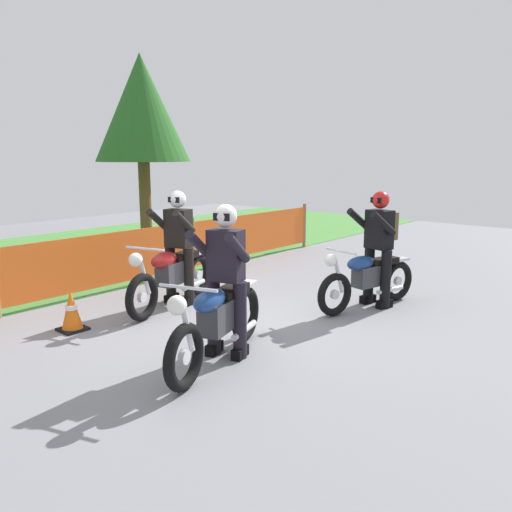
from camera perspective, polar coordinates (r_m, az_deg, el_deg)
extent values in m
cube|color=gray|center=(6.88, -3.65, -7.63)|extent=(24.00, 24.00, 0.02)
cube|color=#4C8C3D|center=(11.63, -24.94, -0.77)|extent=(24.00, 6.69, 0.01)
cylinder|color=olive|center=(9.74, -7.00, 1.17)|extent=(0.08, 0.08, 1.05)
cylinder|color=olive|center=(12.44, 5.36, 3.38)|extent=(0.08, 0.08, 1.05)
cube|color=orange|center=(8.64, -15.85, -0.33)|extent=(3.53, 0.02, 0.85)
cube|color=orange|center=(11.02, -0.07, 2.53)|extent=(3.53, 0.02, 0.85)
cylinder|color=brown|center=(12.72, -12.12, 5.59)|extent=(0.28, 0.28, 2.03)
cone|color=#286023|center=(12.70, -12.55, 15.69)|extent=(2.20, 2.20, 2.45)
torus|color=black|center=(4.99, -7.94, -11.01)|extent=(0.66, 0.31, 0.66)
cylinder|color=silver|center=(4.99, -7.94, -11.01)|extent=(0.16, 0.10, 0.14)
torus|color=black|center=(6.20, -1.18, -6.43)|extent=(0.66, 0.31, 0.66)
cylinder|color=silver|center=(6.20, -1.18, -6.43)|extent=(0.16, 0.10, 0.14)
cube|color=#38383D|center=(5.57, -3.96, -6.52)|extent=(0.66, 0.43, 0.33)
ellipsoid|color=navy|center=(5.30, -5.14, -4.90)|extent=(0.59, 0.40, 0.23)
cube|color=black|center=(5.74, -2.85, -3.94)|extent=(0.62, 0.39, 0.10)
cube|color=silver|center=(6.10, -1.20, -3.20)|extent=(0.40, 0.27, 0.04)
cylinder|color=silver|center=(4.94, -7.67, -7.56)|extent=(0.25, 0.13, 0.59)
sphere|color=white|center=(4.73, -8.74, -5.41)|extent=(0.23, 0.23, 0.19)
cylinder|color=silver|center=(4.87, -7.53, -3.51)|extent=(0.22, 0.60, 0.03)
cylinder|color=silver|center=(5.86, -1.30, -8.19)|extent=(0.56, 0.24, 0.07)
torus|color=black|center=(7.21, 8.69, -4.23)|extent=(0.62, 0.25, 0.61)
cylinder|color=silver|center=(7.21, 8.69, -4.23)|extent=(0.14, 0.09, 0.13)
torus|color=black|center=(8.18, 15.40, -2.67)|extent=(0.62, 0.25, 0.61)
cylinder|color=silver|center=(8.18, 15.40, -2.67)|extent=(0.14, 0.09, 0.13)
cube|color=#38383D|center=(7.68, 12.55, -2.11)|extent=(0.61, 0.36, 0.30)
ellipsoid|color=navy|center=(7.47, 11.50, -0.79)|extent=(0.53, 0.34, 0.21)
cube|color=black|center=(7.81, 13.77, -0.58)|extent=(0.57, 0.33, 0.10)
cube|color=silver|center=(8.11, 15.52, -0.38)|extent=(0.37, 0.23, 0.04)
cylinder|color=silver|center=(7.19, 9.08, -2.03)|extent=(0.23, 0.10, 0.54)
sphere|color=white|center=(7.03, 8.26, -0.47)|extent=(0.21, 0.21, 0.17)
cylinder|color=silver|center=(7.15, 9.38, 0.54)|extent=(0.17, 0.56, 0.03)
cylinder|color=silver|center=(7.86, 14.59, -3.64)|extent=(0.52, 0.19, 0.07)
torus|color=black|center=(7.09, -12.48, -4.46)|extent=(0.66, 0.28, 0.65)
cylinder|color=silver|center=(7.09, -12.48, -4.46)|extent=(0.15, 0.10, 0.14)
torus|color=black|center=(8.23, -6.46, -2.08)|extent=(0.66, 0.28, 0.65)
cylinder|color=silver|center=(8.23, -6.46, -2.08)|extent=(0.15, 0.10, 0.14)
cube|color=#38383D|center=(7.64, -9.07, -1.77)|extent=(0.66, 0.40, 0.33)
ellipsoid|color=maroon|center=(7.41, -10.13, -0.44)|extent=(0.58, 0.38, 0.22)
cube|color=black|center=(7.81, -8.07, 0.00)|extent=(0.61, 0.37, 0.10)
cube|color=silver|center=(8.15, -6.52, 0.36)|extent=(0.40, 0.26, 0.04)
cylinder|color=silver|center=(7.06, -12.28, -2.03)|extent=(0.24, 0.12, 0.58)
sphere|color=white|center=(6.89, -13.17, -0.40)|extent=(0.23, 0.23, 0.18)
cylinder|color=silver|center=(7.02, -12.19, 0.80)|extent=(0.20, 0.60, 0.03)
cylinder|color=silver|center=(7.88, -6.91, -3.19)|extent=(0.56, 0.22, 0.07)
cylinder|color=black|center=(5.66, -1.79, -7.11)|extent=(0.19, 0.19, 0.86)
cube|color=black|center=(5.79, -1.77, -10.58)|extent=(0.28, 0.19, 0.12)
cylinder|color=black|center=(5.80, -4.70, -6.71)|extent=(0.19, 0.19, 0.86)
cube|color=black|center=(5.92, -4.64, -10.12)|extent=(0.28, 0.19, 0.12)
cube|color=black|center=(5.55, -3.34, 0.08)|extent=(0.34, 0.42, 0.56)
cylinder|color=black|center=(5.27, -2.05, 0.87)|extent=(0.49, 0.25, 0.38)
cylinder|color=black|center=(5.47, -6.26, 1.18)|extent=(0.49, 0.25, 0.38)
sphere|color=white|center=(5.48, -3.39, 4.44)|extent=(0.32, 0.32, 0.25)
cube|color=black|center=(5.39, -3.86, 4.33)|extent=(0.08, 0.18, 0.08)
cylinder|color=black|center=(7.69, 14.13, -2.51)|extent=(0.18, 0.18, 0.86)
cube|color=black|center=(7.78, 14.00, -5.16)|extent=(0.28, 0.17, 0.12)
cylinder|color=black|center=(7.89, 12.36, -2.08)|extent=(0.18, 0.18, 0.86)
cube|color=black|center=(7.98, 12.25, -4.66)|extent=(0.28, 0.17, 0.12)
cube|color=black|center=(7.66, 13.47, 2.88)|extent=(0.32, 0.41, 0.56)
cylinder|color=black|center=(7.37, 13.89, 3.51)|extent=(0.49, 0.21, 0.38)
cylinder|color=black|center=(7.66, 11.39, 3.89)|extent=(0.49, 0.21, 0.38)
sphere|color=red|center=(7.61, 13.62, 6.05)|extent=(0.30, 0.30, 0.25)
cube|color=black|center=(7.54, 13.12, 6.02)|extent=(0.07, 0.18, 0.08)
cube|color=brown|center=(7.78, 14.31, 3.27)|extent=(0.22, 0.31, 0.40)
cylinder|color=black|center=(7.70, -7.43, -2.24)|extent=(0.18, 0.18, 0.86)
cube|color=black|center=(7.79, -7.36, -4.89)|extent=(0.28, 0.18, 0.12)
cylinder|color=black|center=(7.87, -9.40, -2.00)|extent=(0.18, 0.18, 0.86)
cube|color=black|center=(7.96, -9.32, -4.59)|extent=(0.28, 0.18, 0.12)
cube|color=black|center=(7.65, -8.58, 3.06)|extent=(0.33, 0.41, 0.56)
cylinder|color=black|center=(7.37, -7.94, 3.73)|extent=(0.49, 0.23, 0.38)
cylinder|color=black|center=(7.62, -10.74, 3.88)|extent=(0.49, 0.23, 0.38)
sphere|color=silver|center=(7.61, -8.67, 6.23)|extent=(0.31, 0.31, 0.25)
cube|color=black|center=(7.52, -9.09, 6.16)|extent=(0.08, 0.18, 0.08)
cube|color=black|center=(7.05, -19.59, -7.61)|extent=(0.32, 0.32, 0.03)
cone|color=orange|center=(6.97, -19.74, -5.54)|extent=(0.26, 0.26, 0.50)
cylinder|color=white|center=(6.96, -19.75, -5.34)|extent=(0.15, 0.15, 0.06)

